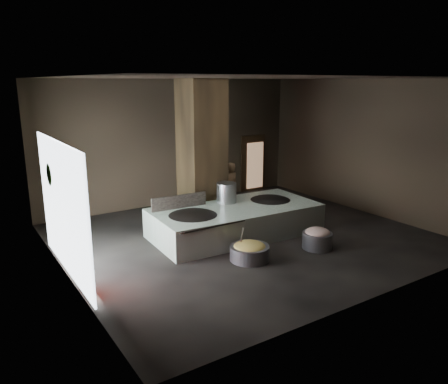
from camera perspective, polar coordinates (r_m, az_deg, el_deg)
floor at (r=12.85m, az=2.67°, el=-6.07°), size 10.00×9.00×0.10m
ceiling at (r=12.06m, az=2.93°, el=14.91°), size 10.00×9.00×0.10m
back_wall at (r=16.11m, az=-6.76°, el=6.44°), size 10.00×0.10×4.50m
front_wall at (r=9.04m, az=19.89°, el=-0.40°), size 10.00×0.10×4.50m
left_wall at (r=10.20m, az=-20.90°, el=1.11°), size 0.10×9.00×4.50m
right_wall at (r=15.71m, az=17.99°, el=5.65°), size 0.10×9.00×4.50m
pillar at (r=13.66m, az=-2.92°, el=5.14°), size 1.20×1.20×4.50m
hearth_platform at (r=12.91m, az=1.48°, el=-3.73°), size 4.98×2.56×0.85m
platform_cap at (r=12.80m, az=1.49°, el=-2.06°), size 4.77×2.29×0.03m
wok_left at (r=12.04m, az=-4.08°, el=-3.46°), size 1.54×1.54×0.42m
wok_left_rim at (r=12.02m, az=-4.08°, el=-3.15°), size 1.57×1.57×0.05m
wok_right at (r=13.63m, az=6.06°, el=-1.40°), size 1.43×1.43×0.40m
wok_right_rim at (r=13.61m, az=6.06°, el=-1.11°), size 1.46×1.46×0.05m
stock_pot at (r=13.18m, az=0.33°, el=-0.15°), size 0.59×0.59×0.64m
splash_guard at (r=12.64m, az=-5.86°, el=-1.32°), size 1.70×0.14×0.42m
cook at (r=14.92m, az=0.78°, el=0.55°), size 0.67×0.47×1.75m
veg_basin at (r=11.19m, az=3.35°, el=-7.94°), size 1.04×1.04×0.37m
veg_fill at (r=11.13m, az=3.37°, el=-7.15°), size 0.82×0.82×0.25m
ladle at (r=11.09m, az=2.29°, el=-6.12°), size 0.18×0.38×0.71m
meat_basin at (r=12.17m, az=12.07°, el=-6.21°), size 0.99×0.99×0.44m
meat_fill at (r=12.09m, az=12.13°, el=-5.18°), size 0.66×0.66×0.25m
doorway_near at (r=16.77m, az=-2.82°, el=2.84°), size 1.18×0.08×2.38m
doorway_near_glow at (r=16.90m, az=-2.46°, el=2.76°), size 0.88×0.04×2.08m
doorway_far at (r=18.08m, az=3.77°, el=3.66°), size 1.18×0.08×2.38m
doorway_far_glow at (r=18.07m, az=4.07°, el=3.49°), size 0.80×0.04×1.89m
left_opening at (r=10.57m, az=-20.30°, el=-2.05°), size 0.04×4.20×3.10m
pavilion_sliver at (r=9.62m, az=-17.71°, el=-8.15°), size 0.05×0.90×1.70m
tree_silhouette at (r=11.50m, az=-21.33°, el=2.20°), size 0.28×1.10×1.10m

